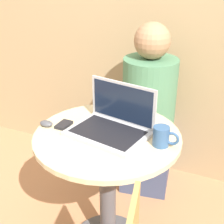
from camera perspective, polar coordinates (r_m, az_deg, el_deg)
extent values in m
cylinder|color=#4C4C51|center=(1.76, -0.79, -14.85)|extent=(0.09, 0.09, 0.71)
cylinder|color=beige|center=(1.55, -0.87, -4.47)|extent=(0.73, 0.73, 0.02)
cube|color=#B7B7BC|center=(1.52, -0.76, -3.95)|extent=(0.42, 0.33, 0.02)
cube|color=black|center=(1.52, -0.77, -3.57)|extent=(0.36, 0.27, 0.00)
cube|color=#B7B7BC|center=(1.57, 1.97, 1.75)|extent=(0.37, 0.08, 0.21)
cube|color=#141E33|center=(1.56, 1.85, 1.68)|extent=(0.34, 0.07, 0.19)
cube|color=black|center=(1.63, -8.80, -2.32)|extent=(0.06, 0.09, 0.02)
ellipsoid|color=#4C4C51|center=(1.64, -11.93, -2.08)|extent=(0.07, 0.05, 0.03)
cylinder|color=#335684|center=(1.45, 8.96, -4.41)|extent=(0.08, 0.08, 0.09)
torus|color=#335684|center=(1.44, 10.94, -4.80)|extent=(0.07, 0.01, 0.07)
cube|color=#3D4766|center=(2.38, 6.62, -7.04)|extent=(0.40, 0.53, 0.47)
cylinder|color=#4C7F5B|center=(2.05, 6.81, 2.72)|extent=(0.35, 0.35, 0.51)
sphere|color=#A87A56|center=(1.93, 7.39, 12.80)|extent=(0.22, 0.22, 0.22)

